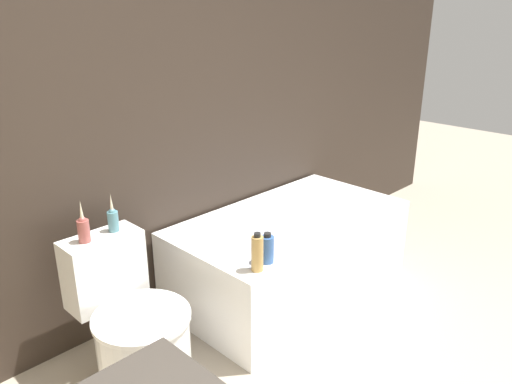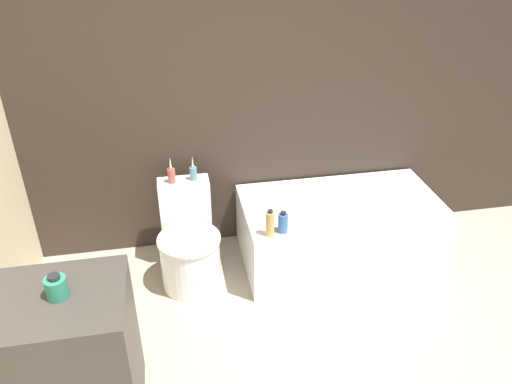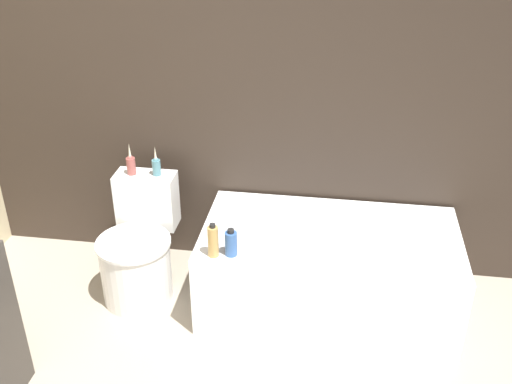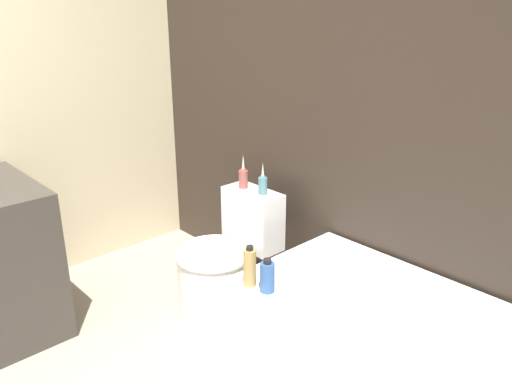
# 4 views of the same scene
# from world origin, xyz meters

# --- Properties ---
(wall_back_tiled) EXTENTS (6.40, 0.06, 2.60)m
(wall_back_tiled) POSITION_xyz_m (0.00, 2.23, 1.30)
(wall_back_tiled) COLOR #332821
(wall_back_tiled) RESTS_ON ground_plane
(bathtub) EXTENTS (1.45, 0.79, 0.50)m
(bathtub) POSITION_xyz_m (0.82, 1.79, 0.25)
(bathtub) COLOR white
(bathtub) RESTS_ON ground
(toilet) EXTENTS (0.44, 0.61, 0.69)m
(toilet) POSITION_xyz_m (-0.31, 1.75, 0.28)
(toilet) COLOR white
(toilet) RESTS_ON ground
(vanity_counter) EXTENTS (0.76, 0.54, 0.82)m
(vanity_counter) POSITION_xyz_m (-1.03, 0.72, 0.41)
(vanity_counter) COLOR #38332D
(vanity_counter) RESTS_ON ground
(soap_bottle_glass) EXTENTS (0.10, 0.10, 0.13)m
(soap_bottle_glass) POSITION_xyz_m (-0.95, 0.72, 0.88)
(soap_bottle_glass) COLOR #267259
(soap_bottle_glass) RESTS_ON vanity_counter
(vase_gold) EXTENTS (0.05, 0.05, 0.20)m
(vase_gold) POSITION_xyz_m (-0.39, 1.97, 0.75)
(vase_gold) COLOR #994C47
(vase_gold) RESTS_ON toilet
(vase_silver) EXTENTS (0.05, 0.05, 0.19)m
(vase_silver) POSITION_xyz_m (-0.23, 1.98, 0.75)
(vase_silver) COLOR teal
(vase_silver) RESTS_ON toilet
(shampoo_bottle_tall) EXTENTS (0.06, 0.06, 0.20)m
(shampoo_bottle_tall) POSITION_xyz_m (0.22, 1.47, 0.59)
(shampoo_bottle_tall) COLOR tan
(shampoo_bottle_tall) RESTS_ON bathtub
(shampoo_bottle_short) EXTENTS (0.06, 0.06, 0.16)m
(shampoo_bottle_short) POSITION_xyz_m (0.31, 1.49, 0.57)
(shampoo_bottle_short) COLOR #335999
(shampoo_bottle_short) RESTS_ON bathtub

